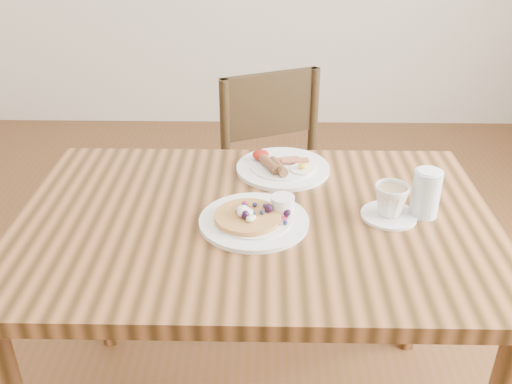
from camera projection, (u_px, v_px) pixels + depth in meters
dining_table at (256, 249)px, 1.48m from camera, size 1.20×0.80×0.75m
chair_far at (283, 184)px, 2.12m from camera, size 0.55×0.55×0.88m
pancake_plate at (256, 218)px, 1.40m from camera, size 0.27×0.27×0.06m
breakfast_plate at (282, 167)px, 1.65m from camera, size 0.27×0.27×0.04m
teacup_saucer at (390, 203)px, 1.41m from camera, size 0.14×0.14×0.09m
water_glass at (426, 194)px, 1.41m from camera, size 0.07×0.07×0.12m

